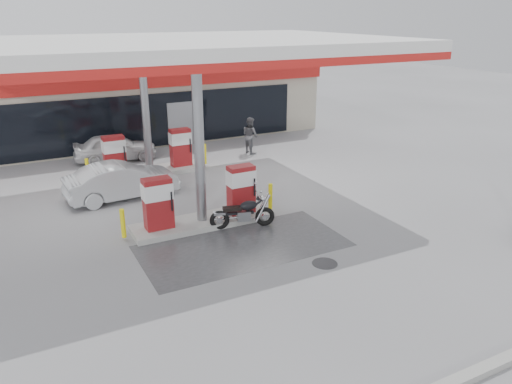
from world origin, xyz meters
TOP-DOWN VIEW (x-y plane):
  - ground at (0.00, 0.00)m, footprint 90.00×90.00m
  - wet_patch at (0.50, 0.00)m, footprint 6.00×3.00m
  - drain_cover at (2.00, -2.00)m, footprint 0.70×0.70m
  - store_building at (0.01, 15.94)m, footprint 22.00×8.22m
  - canopy at (0.00, 5.00)m, footprint 16.00×10.02m
  - pump_island_near at (0.00, 2.00)m, footprint 5.14×1.30m
  - pump_island_far at (0.00, 8.00)m, footprint 5.14×1.30m
  - parked_motorcycle at (1.09, 1.19)m, footprint 2.05×0.97m
  - sedan_white at (-0.82, 10.68)m, footprint 3.81×1.89m
  - attendant at (5.24, 9.00)m, footprint 0.79×0.94m
  - hatchback_silver at (-1.69, 5.60)m, footprint 4.12×1.70m

SIDE VIEW (x-z plane):
  - ground at x=0.00m, z-range 0.00..0.00m
  - wet_patch at x=0.50m, z-range 0.00..0.00m
  - drain_cover at x=2.00m, z-range 0.00..0.01m
  - parked_motorcycle at x=1.09m, z-range -0.06..1.01m
  - sedan_white at x=-0.82m, z-range 0.00..1.25m
  - hatchback_silver at x=-1.69m, z-range 0.00..1.32m
  - pump_island_near at x=0.00m, z-range -0.18..1.60m
  - pump_island_far at x=0.00m, z-range -0.18..1.60m
  - attendant at x=5.24m, z-range 0.00..1.74m
  - store_building at x=0.01m, z-range 0.01..4.01m
  - canopy at x=0.00m, z-range 2.51..8.02m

